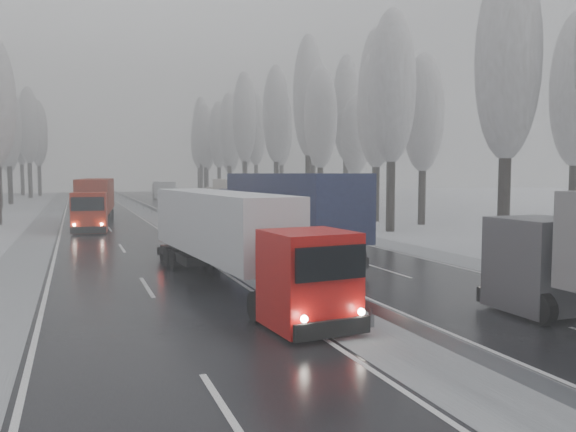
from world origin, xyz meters
TOP-DOWN VIEW (x-y plane):
  - ground at (0.00, 0.00)m, footprint 260.00×260.00m
  - carriageway_right at (5.25, 30.00)m, footprint 7.50×200.00m
  - carriageway_left at (-5.25, 30.00)m, footprint 7.50×200.00m
  - median_slush at (0.00, 30.00)m, footprint 3.00×200.00m
  - shoulder_right at (10.20, 30.00)m, footprint 2.40×200.00m
  - shoulder_left at (-10.20, 30.00)m, footprint 2.40×200.00m
  - median_guardrail at (0.00, 29.99)m, footprint 0.12×200.00m
  - tree_16 at (15.04, 15.67)m, footprint 3.60×3.60m
  - tree_18 at (14.51, 27.03)m, footprint 3.60×3.60m
  - tree_19 at (20.02, 31.03)m, footprint 3.60×3.60m
  - tree_20 at (17.90, 35.17)m, footprint 3.60×3.60m
  - tree_21 at (20.12, 39.17)m, footprint 3.60×3.60m
  - tree_22 at (17.02, 45.60)m, footprint 3.60×3.60m
  - tree_23 at (23.31, 49.60)m, footprint 3.60×3.60m
  - tree_24 at (17.90, 51.02)m, footprint 3.60×3.60m
  - tree_25 at (24.81, 55.02)m, footprint 3.60×3.60m
  - tree_26 at (17.56, 61.27)m, footprint 3.60×3.60m
  - tree_27 at (24.72, 65.27)m, footprint 3.60×3.60m
  - tree_28 at (16.34, 71.95)m, footprint 3.60×3.60m
  - tree_29 at (23.71, 75.95)m, footprint 3.60×3.60m
  - tree_30 at (16.56, 81.70)m, footprint 3.60×3.60m
  - tree_31 at (22.48, 85.70)m, footprint 3.60×3.60m
  - tree_32 at (16.63, 89.21)m, footprint 3.60×3.60m
  - tree_33 at (19.77, 93.21)m, footprint 3.60×3.60m
  - tree_34 at (15.73, 96.32)m, footprint 3.60×3.60m
  - tree_35 at (24.94, 100.32)m, footprint 3.60×3.60m
  - tree_36 at (17.04, 106.16)m, footprint 3.60×3.60m
  - tree_37 at (24.02, 110.16)m, footprint 3.60×3.60m
  - tree_38 at (18.73, 116.73)m, footprint 3.60×3.60m
  - tree_39 at (21.55, 120.73)m, footprint 3.60×3.60m
  - tree_70 at (-16.33, 79.19)m, footprint 3.60×3.60m
  - tree_74 at (-15.07, 99.33)m, footprint 3.60×3.60m
  - tree_76 at (-14.05, 108.72)m, footprint 3.60×3.60m
  - tree_77 at (-19.66, 112.72)m, footprint 3.60×3.60m
  - tree_78 at (-17.56, 115.31)m, footprint 3.60×3.60m
  - tree_79 at (-20.33, 119.31)m, footprint 3.60×3.60m
  - truck_blue_box at (2.60, 18.77)m, footprint 2.74×17.05m
  - truck_cream_box at (6.88, 42.22)m, footprint 2.73×14.91m
  - box_truck_distant at (6.16, 85.57)m, footprint 2.79×8.21m
  - truck_red_white at (-2.31, 11.08)m, footprint 3.38×14.25m
  - truck_red_red at (-6.13, 39.67)m, footprint 3.89×15.40m

SIDE VIEW (x-z plane):
  - ground at x=0.00m, z-range 0.00..0.00m
  - carriageway_right at x=5.25m, z-range 0.00..0.03m
  - carriageway_left at x=-5.25m, z-range 0.00..0.03m
  - median_slush at x=0.00m, z-range 0.00..0.04m
  - shoulder_right at x=10.20m, z-range 0.00..0.04m
  - shoulder_left at x=-10.20m, z-range 0.00..0.04m
  - median_guardrail at x=0.00m, z-range 0.22..0.98m
  - box_truck_distant at x=6.16m, z-range 0.03..3.06m
  - truck_red_white at x=-2.31m, z-range 0.30..3.93m
  - truck_cream_box at x=6.88m, z-range 0.32..4.13m
  - truck_red_red at x=-6.13m, z-range 0.33..4.24m
  - truck_blue_box at x=2.60m, z-range 0.37..4.73m
  - tree_23 at x=23.31m, z-range 1.99..15.54m
  - tree_77 at x=-19.66m, z-range 2.10..16.42m
  - tree_33 at x=19.77m, z-range 2.10..16.42m
  - tree_19 at x=20.02m, z-range 2.13..16.70m
  - tree_20 at x=17.90m, z-range 2.29..18.00m
  - tree_22 at x=17.02m, z-range 2.31..18.17m
  - tree_39 at x=21.55m, z-range 2.36..18.54m
  - tree_37 at x=24.02m, z-range 2.38..18.75m
  - tree_16 at x=15.04m, z-range 2.40..18.93m
  - tree_18 at x=14.51m, z-range 2.41..18.99m
  - tree_79 at x=-20.33m, z-range 2.48..19.54m
  - tree_70 at x=-16.33m, z-range 2.48..19.57m
  - tree_32 at x=16.63m, z-range 2.51..19.85m
  - tree_27 at x=24.72m, z-range 2.55..20.17m
  - tree_34 at x=15.73m, z-range 2.55..20.19m
  - tree_30 at x=16.56m, z-range 2.59..20.45m
  - tree_38 at x=18.73m, z-range 2.60..20.58m
  - tree_29 at x=23.71m, z-range 2.62..20.73m
  - tree_35 at x=24.94m, z-range 2.64..20.89m
  - tree_76 at x=-14.05m, z-range 2.68..21.23m
  - tree_31 at x=22.48m, z-range 2.68..21.26m
  - tree_21 at x=20.12m, z-range 2.69..21.31m
  - tree_26 at x=17.56m, z-range 2.71..21.49m
  - tree_25 at x=24.81m, z-range 2.80..22.24m
  - tree_78 at x=-17.56m, z-range 2.81..22.37m
  - tree_28 at x=16.34m, z-range 2.82..22.45m
  - tree_74 at x=-15.07m, z-range 2.83..22.52m
  - tree_36 at x=17.04m, z-range 2.91..23.13m
  - tree_24 at x=17.90m, z-range 2.94..23.43m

